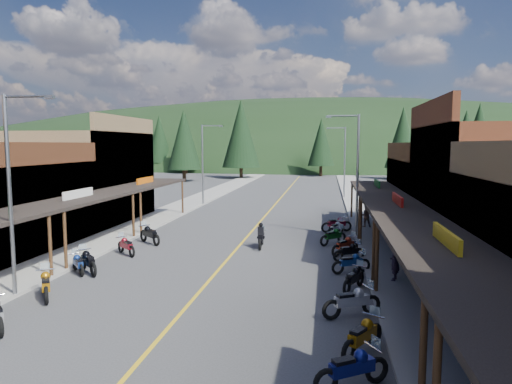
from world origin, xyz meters
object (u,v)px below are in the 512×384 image
at_px(bike_west_9, 150,233).
at_px(bike_east_5, 352,300).
at_px(pine_10, 184,140).
at_px(pedestrian_east_b, 366,216).
at_px(pine_0, 95,142).
at_px(bike_east_9, 345,244).
at_px(pine_9, 465,142).
at_px(bike_west_5, 46,283).
at_px(bike_west_7, 88,260).
at_px(shop_east_2, 505,197).
at_px(bike_east_7, 351,262).
at_px(streetlight_2, 355,170).
at_px(shop_east_3, 451,195).
at_px(bike_east_4, 363,334).
at_px(streetlight_3, 343,159).
at_px(pine_1, 186,139).
at_px(bike_east_3, 352,366).
at_px(streetlight_1, 204,161).
at_px(rider_on_bike, 261,237).
at_px(pine_3, 321,142).
at_px(pine_2, 241,133).
at_px(pine_7, 159,139).
at_px(bike_east_6, 354,277).
at_px(bike_east_8, 349,251).
at_px(pine_11, 448,135).
at_px(pine_5, 479,134).
at_px(bike_west_6, 78,263).
at_px(bike_east_12, 337,223).
at_px(bike_east_10, 333,235).
at_px(bike_west_8, 126,245).
at_px(pedestrian_east_a, 395,261).
at_px(pine_8, 135,145).
at_px(streetlight_0, 13,186).

distance_m(bike_west_9, bike_east_5, 15.52).
height_order(pine_10, pedestrian_east_b, pine_10).
height_order(pine_0, bike_east_9, pine_0).
bearing_deg(pine_9, bike_west_5, -120.30).
bearing_deg(bike_west_7, shop_east_2, -34.04).
bearing_deg(shop_east_2, bike_east_7, -163.83).
bearing_deg(pine_10, streetlight_2, -59.29).
bearing_deg(shop_east_3, bike_east_4, -110.32).
height_order(streetlight_2, streetlight_3, same).
relative_size(pine_1, bike_east_3, 5.89).
distance_m(pine_0, pine_10, 25.06).
bearing_deg(streetlight_1, rider_on_bike, -64.96).
bearing_deg(pine_3, pine_2, -150.26).
xyz_separation_m(pine_7, bike_east_6, (38.33, -79.05, -6.67)).
bearing_deg(bike_west_9, streetlight_3, 13.89).
height_order(streetlight_3, bike_east_8, streetlight_3).
relative_size(pine_7, bike_east_8, 6.64).
bearing_deg(bike_west_7, pine_11, 11.52).
relative_size(bike_west_9, bike_east_5, 1.02).
distance_m(pine_10, bike_east_9, 53.14).
xyz_separation_m(pine_5, bike_west_6, (-40.40, -74.51, -7.46)).
relative_size(bike_east_4, bike_east_12, 0.97).
bearing_deg(streetlight_3, bike_east_9, -91.58).
xyz_separation_m(pine_3, bike_east_10, (1.58, -60.39, -5.89)).
bearing_deg(streetlight_2, pine_3, 92.91).
bearing_deg(bike_east_8, bike_west_8, -119.31).
bearing_deg(rider_on_bike, bike_west_7, -141.46).
bearing_deg(bike_west_7, rider_on_bike, -3.94).
relative_size(pine_10, bike_east_10, 5.59).
relative_size(streetlight_2, bike_east_5, 3.60).
relative_size(bike_west_7, bike_west_9, 0.98).
xyz_separation_m(shop_east_2, streetlight_1, (-20.74, 20.30, 0.94)).
height_order(pine_11, bike_east_4, pine_11).
xyz_separation_m(bike_east_3, pedestrian_east_a, (2.31, 9.19, 0.39)).
bearing_deg(rider_on_bike, pine_8, 119.86).
relative_size(bike_east_8, pedestrian_east_a, 1.12).
bearing_deg(streetlight_1, bike_east_5, -65.12).
bearing_deg(bike_east_7, rider_on_bike, -159.27).
height_order(pine_1, bike_west_8, pine_1).
distance_m(shop_east_2, pine_8, 52.47).
bearing_deg(bike_west_9, bike_east_7, -71.57).
xyz_separation_m(pine_0, bike_west_7, (34.03, -64.39, -5.85)).
distance_m(shop_east_2, bike_east_3, 15.22).
distance_m(pine_1, bike_east_8, 74.86).
distance_m(pine_3, bike_west_9, 62.83).
xyz_separation_m(bike_west_6, bike_east_7, (12.75, 2.06, 0.03)).
height_order(streetlight_0, bike_east_9, streetlight_0).
bearing_deg(shop_east_2, streetlight_1, 135.61).
distance_m(bike_west_6, bike_east_3, 14.87).
bearing_deg(pedestrian_east_a, rider_on_bike, -116.06).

